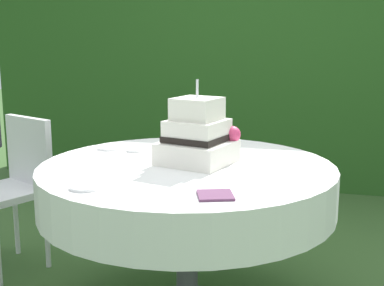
{
  "coord_description": "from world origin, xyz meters",
  "views": [
    {
      "loc": [
        0.62,
        -2.27,
        1.34
      ],
      "look_at": [
        0.02,
        0.02,
        0.87
      ],
      "focal_mm": 48.54,
      "sensor_mm": 36.0,
      "label": 1
    }
  ],
  "objects_px": {
    "serving_plate_near": "(136,150)",
    "napkin_stack": "(215,195)",
    "serving_plate_far": "(109,148)",
    "serving_plate_right": "(177,147)",
    "wedding_cake": "(198,137)",
    "cake_table": "(187,187)",
    "serving_plate_left": "(86,187)",
    "garden_chair": "(16,178)"
  },
  "relations": [
    {
      "from": "cake_table",
      "to": "serving_plate_right",
      "type": "distance_m",
      "value": 0.4
    },
    {
      "from": "wedding_cake",
      "to": "serving_plate_far",
      "type": "height_order",
      "value": "wedding_cake"
    },
    {
      "from": "serving_plate_far",
      "to": "garden_chair",
      "type": "distance_m",
      "value": 0.68
    },
    {
      "from": "serving_plate_right",
      "to": "cake_table",
      "type": "bearing_deg",
      "value": -66.73
    },
    {
      "from": "cake_table",
      "to": "serving_plate_left",
      "type": "distance_m",
      "value": 0.57
    },
    {
      "from": "serving_plate_right",
      "to": "garden_chair",
      "type": "bearing_deg",
      "value": -177.67
    },
    {
      "from": "wedding_cake",
      "to": "serving_plate_near",
      "type": "bearing_deg",
      "value": 155.29
    },
    {
      "from": "cake_table",
      "to": "napkin_stack",
      "type": "xyz_separation_m",
      "value": [
        0.23,
        -0.45,
        0.11
      ]
    },
    {
      "from": "garden_chair",
      "to": "napkin_stack",
      "type": "bearing_deg",
      "value": -29.31
    },
    {
      "from": "serving_plate_left",
      "to": "garden_chair",
      "type": "distance_m",
      "value": 1.18
    },
    {
      "from": "wedding_cake",
      "to": "serving_plate_near",
      "type": "relative_size",
      "value": 3.86
    },
    {
      "from": "cake_table",
      "to": "serving_plate_far",
      "type": "bearing_deg",
      "value": 155.12
    },
    {
      "from": "serving_plate_far",
      "to": "napkin_stack",
      "type": "xyz_separation_m",
      "value": [
        0.73,
        -0.68,
        -0.0
      ]
    },
    {
      "from": "wedding_cake",
      "to": "serving_plate_near",
      "type": "xyz_separation_m",
      "value": [
        -0.37,
        0.17,
        -0.12
      ]
    },
    {
      "from": "serving_plate_right",
      "to": "napkin_stack",
      "type": "height_order",
      "value": "serving_plate_right"
    },
    {
      "from": "cake_table",
      "to": "napkin_stack",
      "type": "height_order",
      "value": "napkin_stack"
    },
    {
      "from": "serving_plate_near",
      "to": "napkin_stack",
      "type": "distance_m",
      "value": 0.88
    },
    {
      "from": "wedding_cake",
      "to": "serving_plate_right",
      "type": "xyz_separation_m",
      "value": [
        -0.19,
        0.31,
        -0.12
      ]
    },
    {
      "from": "serving_plate_left",
      "to": "serving_plate_right",
      "type": "bearing_deg",
      "value": 81.27
    },
    {
      "from": "serving_plate_left",
      "to": "garden_chair",
      "type": "xyz_separation_m",
      "value": [
        -0.85,
        0.79,
        -0.23
      ]
    },
    {
      "from": "cake_table",
      "to": "wedding_cake",
      "type": "distance_m",
      "value": 0.24
    },
    {
      "from": "serving_plate_left",
      "to": "napkin_stack",
      "type": "xyz_separation_m",
      "value": [
        0.51,
        0.03,
        -0.0
      ]
    },
    {
      "from": "serving_plate_near",
      "to": "wedding_cake",
      "type": "bearing_deg",
      "value": -24.71
    },
    {
      "from": "wedding_cake",
      "to": "cake_table",
      "type": "bearing_deg",
      "value": -132.18
    },
    {
      "from": "wedding_cake",
      "to": "serving_plate_left",
      "type": "xyz_separation_m",
      "value": [
        -0.32,
        -0.52,
        -0.12
      ]
    },
    {
      "from": "wedding_cake",
      "to": "napkin_stack",
      "type": "height_order",
      "value": "wedding_cake"
    },
    {
      "from": "serving_plate_left",
      "to": "wedding_cake",
      "type": "bearing_deg",
      "value": 58.53
    },
    {
      "from": "serving_plate_near",
      "to": "garden_chair",
      "type": "xyz_separation_m",
      "value": [
        -0.79,
        0.09,
        -0.23
      ]
    },
    {
      "from": "cake_table",
      "to": "serving_plate_far",
      "type": "relative_size",
      "value": 11.68
    },
    {
      "from": "serving_plate_near",
      "to": "napkin_stack",
      "type": "height_order",
      "value": "serving_plate_near"
    },
    {
      "from": "serving_plate_far",
      "to": "garden_chair",
      "type": "relative_size",
      "value": 0.13
    },
    {
      "from": "wedding_cake",
      "to": "serving_plate_right",
      "type": "bearing_deg",
      "value": 122.26
    },
    {
      "from": "serving_plate_near",
      "to": "serving_plate_right",
      "type": "relative_size",
      "value": 0.72
    },
    {
      "from": "serving_plate_near",
      "to": "napkin_stack",
      "type": "relative_size",
      "value": 0.78
    },
    {
      "from": "serving_plate_near",
      "to": "garden_chair",
      "type": "height_order",
      "value": "garden_chair"
    },
    {
      "from": "serving_plate_near",
      "to": "serving_plate_far",
      "type": "distance_m",
      "value": 0.16
    },
    {
      "from": "wedding_cake",
      "to": "garden_chair",
      "type": "xyz_separation_m",
      "value": [
        -1.17,
        0.27,
        -0.35
      ]
    },
    {
      "from": "cake_table",
      "to": "serving_plate_left",
      "type": "xyz_separation_m",
      "value": [
        -0.28,
        -0.48,
        0.11
      ]
    },
    {
      "from": "napkin_stack",
      "to": "serving_plate_right",
      "type": "bearing_deg",
      "value": 115.62
    },
    {
      "from": "serving_plate_right",
      "to": "garden_chair",
      "type": "height_order",
      "value": "garden_chair"
    },
    {
      "from": "serving_plate_near",
      "to": "serving_plate_left",
      "type": "height_order",
      "value": "same"
    },
    {
      "from": "serving_plate_far",
      "to": "serving_plate_right",
      "type": "xyz_separation_m",
      "value": [
        0.34,
        0.12,
        0.0
      ]
    }
  ]
}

